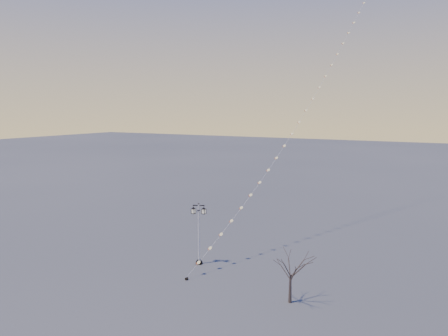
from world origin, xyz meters
The scene contains 4 objects.
ground centered at (0.00, 0.00, 0.00)m, with size 300.00×300.00×0.00m, color #4E4F4F.
street_lamp centered at (-0.27, 3.63, 2.76)m, with size 1.21×0.75×5.00m.
bare_tree centered at (8.47, 0.67, 2.39)m, with size 2.08×2.08×3.45m.
kite_train centered at (4.12, 16.74, 14.43)m, with size 7.57×33.14×29.07m.
Camera 1 is at (16.90, -23.61, 12.30)m, focal length 33.44 mm.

